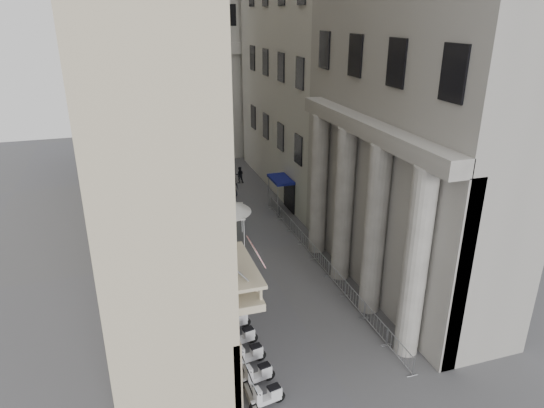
# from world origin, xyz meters

# --- Properties ---
(left_building) EXTENTS (5.00, 36.00, 34.00)m
(left_building) POSITION_xyz_m (-7.50, 22.00, 17.00)
(left_building) COLOR beige
(left_building) RESTS_ON ground
(far_building) EXTENTS (22.00, 10.00, 30.00)m
(far_building) POSITION_xyz_m (0.00, 48.00, 15.00)
(far_building) COLOR beige
(far_building) RESTS_ON ground
(iron_fence) EXTENTS (0.30, 28.00, 1.40)m
(iron_fence) POSITION_xyz_m (-4.30, 18.00, 0.00)
(iron_fence) COLOR black
(iron_fence) RESTS_ON ground
(blue_awning) EXTENTS (1.60, 3.00, 3.00)m
(blue_awning) POSITION_xyz_m (4.15, 26.00, 0.00)
(blue_awning) COLOR navy
(blue_awning) RESTS_ON ground
(flag) EXTENTS (1.00, 1.40, 8.20)m
(flag) POSITION_xyz_m (-4.00, 5.00, 0.00)
(flag) COLOR #9E0C11
(flag) RESTS_ON ground
(scooter_0) EXTENTS (1.48, 0.80, 1.50)m
(scooter_0) POSITION_xyz_m (-3.69, 4.49, 0.00)
(scooter_0) COLOR silver
(scooter_0) RESTS_ON ground
(scooter_1) EXTENTS (1.48, 0.80, 1.50)m
(scooter_1) POSITION_xyz_m (-3.69, 5.96, 0.00)
(scooter_1) COLOR silver
(scooter_1) RESTS_ON ground
(scooter_2) EXTENTS (1.48, 0.80, 1.50)m
(scooter_2) POSITION_xyz_m (-3.69, 7.44, 0.00)
(scooter_2) COLOR silver
(scooter_2) RESTS_ON ground
(scooter_3) EXTENTS (1.48, 0.80, 1.50)m
(scooter_3) POSITION_xyz_m (-3.69, 8.91, 0.00)
(scooter_3) COLOR silver
(scooter_3) RESTS_ON ground
(scooter_4) EXTENTS (1.48, 0.80, 1.50)m
(scooter_4) POSITION_xyz_m (-3.69, 10.38, 0.00)
(scooter_4) COLOR silver
(scooter_4) RESTS_ON ground
(scooter_5) EXTENTS (1.48, 0.80, 1.50)m
(scooter_5) POSITION_xyz_m (-3.69, 11.85, 0.00)
(scooter_5) COLOR silver
(scooter_5) RESTS_ON ground
(scooter_6) EXTENTS (1.48, 0.80, 1.50)m
(scooter_6) POSITION_xyz_m (-3.69, 13.33, 0.00)
(scooter_6) COLOR silver
(scooter_6) RESTS_ON ground
(scooter_7) EXTENTS (1.48, 0.80, 1.50)m
(scooter_7) POSITION_xyz_m (-3.69, 14.80, 0.00)
(scooter_7) COLOR silver
(scooter_7) RESTS_ON ground
(scooter_8) EXTENTS (1.48, 0.80, 1.50)m
(scooter_8) POSITION_xyz_m (-3.69, 16.27, 0.00)
(scooter_8) COLOR silver
(scooter_8) RESTS_ON ground
(scooter_9) EXTENTS (1.48, 0.80, 1.50)m
(scooter_9) POSITION_xyz_m (-3.69, 17.74, 0.00)
(scooter_9) COLOR silver
(scooter_9) RESTS_ON ground
(scooter_10) EXTENTS (1.48, 0.80, 1.50)m
(scooter_10) POSITION_xyz_m (-3.69, 19.22, 0.00)
(scooter_10) COLOR silver
(scooter_10) RESTS_ON ground
(scooter_11) EXTENTS (1.48, 0.80, 1.50)m
(scooter_11) POSITION_xyz_m (-3.69, 20.69, 0.00)
(scooter_11) COLOR silver
(scooter_11) RESTS_ON ground
(barrier_0) EXTENTS (0.60, 2.40, 1.10)m
(barrier_0) POSITION_xyz_m (3.53, 5.40, 0.00)
(barrier_0) COLOR #9EA0A5
(barrier_0) RESTS_ON ground
(barrier_1) EXTENTS (0.60, 2.40, 1.10)m
(barrier_1) POSITION_xyz_m (3.53, 7.90, 0.00)
(barrier_1) COLOR #9EA0A5
(barrier_1) RESTS_ON ground
(barrier_2) EXTENTS (0.60, 2.40, 1.10)m
(barrier_2) POSITION_xyz_m (3.53, 10.40, 0.00)
(barrier_2) COLOR #9EA0A5
(barrier_2) RESTS_ON ground
(barrier_3) EXTENTS (0.60, 2.40, 1.10)m
(barrier_3) POSITION_xyz_m (3.53, 12.90, 0.00)
(barrier_3) COLOR #9EA0A5
(barrier_3) RESTS_ON ground
(barrier_4) EXTENTS (0.60, 2.40, 1.10)m
(barrier_4) POSITION_xyz_m (3.53, 15.40, 0.00)
(barrier_4) COLOR #9EA0A5
(barrier_4) RESTS_ON ground
(barrier_5) EXTENTS (0.60, 2.40, 1.10)m
(barrier_5) POSITION_xyz_m (3.53, 17.90, 0.00)
(barrier_5) COLOR #9EA0A5
(barrier_5) RESTS_ON ground
(barrier_6) EXTENTS (0.60, 2.40, 1.10)m
(barrier_6) POSITION_xyz_m (3.53, 20.40, 0.00)
(barrier_6) COLOR #9EA0A5
(barrier_6) RESTS_ON ground
(barrier_7) EXTENTS (0.60, 2.40, 1.10)m
(barrier_7) POSITION_xyz_m (3.53, 22.90, 0.00)
(barrier_7) COLOR #9EA0A5
(barrier_7) RESTS_ON ground
(barrier_8) EXTENTS (0.60, 2.40, 1.10)m
(barrier_8) POSITION_xyz_m (3.53, 25.40, 0.00)
(barrier_8) COLOR #9EA0A5
(barrier_8) RESTS_ON ground
(security_tent) EXTENTS (4.38, 4.38, 3.56)m
(security_tent) POSITION_xyz_m (-2.29, 21.76, 2.97)
(security_tent) COLOR silver
(security_tent) RESTS_ON ground
(street_lamp) EXTENTS (2.74, 0.68, 8.48)m
(street_lamp) POSITION_xyz_m (-2.89, 26.29, 5.07)
(street_lamp) COLOR gray
(street_lamp) RESTS_ON ground
(info_kiosk) EXTENTS (0.35, 0.89, 1.85)m
(info_kiosk) POSITION_xyz_m (-3.87, 24.57, 0.93)
(info_kiosk) COLOR black
(info_kiosk) RESTS_ON ground
(pedestrian_a) EXTENTS (0.60, 0.41, 1.61)m
(pedestrian_a) POSITION_xyz_m (0.11, 30.08, 0.81)
(pedestrian_a) COLOR #0D1836
(pedestrian_a) RESTS_ON ground
(pedestrian_b) EXTENTS (0.95, 0.81, 1.71)m
(pedestrian_b) POSITION_xyz_m (2.52, 34.30, 0.86)
(pedestrian_b) COLOR black
(pedestrian_b) RESTS_ON ground
(pedestrian_c) EXTENTS (0.90, 0.62, 1.77)m
(pedestrian_c) POSITION_xyz_m (1.07, 30.70, 0.89)
(pedestrian_c) COLOR black
(pedestrian_c) RESTS_ON ground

